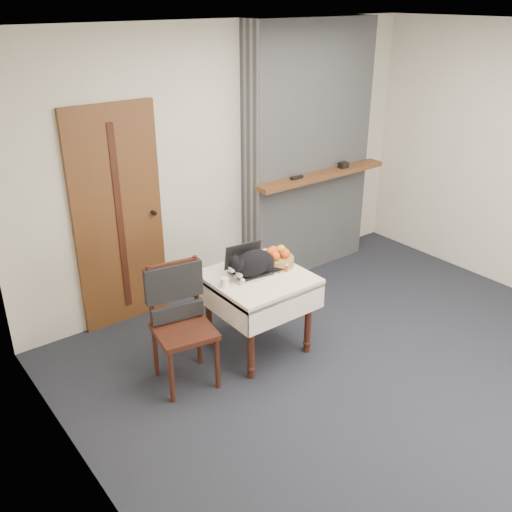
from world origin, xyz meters
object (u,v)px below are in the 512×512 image
(side_table, at_px, (258,288))
(cat, at_px, (254,263))
(cream_jar, at_px, (225,282))
(fruit_basket, at_px, (277,258))
(door, at_px, (119,219))
(laptop, at_px, (248,266))
(pill_bottle, at_px, (286,267))
(chair, at_px, (178,307))

(side_table, height_order, cat, cat)
(cream_jar, height_order, fruit_basket, fruit_basket)
(cat, xyz_separation_m, cream_jar, (-0.30, -0.02, -0.07))
(door, relative_size, laptop, 5.57)
(pill_bottle, height_order, fruit_basket, fruit_basket)
(side_table, bearing_deg, laptop, 112.38)
(side_table, distance_m, chair, 0.72)
(cat, xyz_separation_m, chair, (-0.69, 0.05, -0.19))
(side_table, distance_m, pill_bottle, 0.29)
(cat, relative_size, pill_bottle, 7.49)
(chair, bearing_deg, fruit_basket, 9.55)
(door, bearing_deg, laptop, -59.23)
(cat, height_order, cream_jar, cat)
(cream_jar, xyz_separation_m, chair, (-0.39, 0.06, -0.11))
(door, relative_size, side_table, 2.56)
(laptop, distance_m, fruit_basket, 0.29)
(door, height_order, side_table, door)
(fruit_basket, distance_m, chair, 0.98)
(door, bearing_deg, chair, -92.73)
(laptop, relative_size, cream_jar, 4.65)
(side_table, height_order, fruit_basket, fruit_basket)
(door, height_order, fruit_basket, door)
(cream_jar, bearing_deg, cat, 2.97)
(cream_jar, bearing_deg, pill_bottle, -8.65)
(side_table, height_order, chair, chair)
(door, bearing_deg, fruit_basket, -49.88)
(side_table, relative_size, pill_bottle, 11.02)
(door, xyz_separation_m, cat, (0.64, -1.12, -0.19))
(door, distance_m, cat, 1.31)
(side_table, xyz_separation_m, laptop, (-0.04, 0.09, 0.17))
(laptop, xyz_separation_m, cream_jar, (-0.29, -0.09, -0.02))
(cat, bearing_deg, cream_jar, 179.60)
(side_table, height_order, cream_jar, cream_jar)
(laptop, height_order, pill_bottle, laptop)
(pill_bottle, bearing_deg, cat, 158.56)
(laptop, relative_size, fruit_basket, 1.29)
(pill_bottle, xyz_separation_m, fruit_basket, (0.02, 0.14, 0.03))
(cream_jar, distance_m, fruit_basket, 0.58)
(pill_bottle, height_order, chair, chair)
(door, relative_size, cat, 3.77)
(laptop, xyz_separation_m, fruit_basket, (0.29, -0.03, 0.00))
(door, distance_m, laptop, 1.25)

